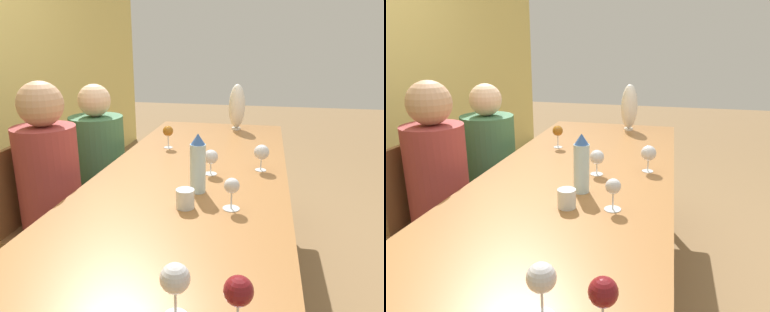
# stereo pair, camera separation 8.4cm
# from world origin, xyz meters

# --- Properties ---
(ground_plane) EXTENTS (14.00, 14.00, 0.00)m
(ground_plane) POSITION_xyz_m (0.00, 0.00, 0.00)
(ground_plane) COLOR olive
(dining_table) EXTENTS (2.58, 0.98, 0.77)m
(dining_table) POSITION_xyz_m (0.00, 0.00, 0.70)
(dining_table) COLOR #936033
(dining_table) RESTS_ON ground_plane
(water_bottle) EXTENTS (0.07, 0.07, 0.28)m
(water_bottle) POSITION_xyz_m (-0.23, -0.07, 0.90)
(water_bottle) COLOR #ADCCD6
(water_bottle) RESTS_ON dining_table
(water_tumbler) EXTENTS (0.08, 0.08, 0.08)m
(water_tumbler) POSITION_xyz_m (-0.41, -0.05, 0.81)
(water_tumbler) COLOR silver
(water_tumbler) RESTS_ON dining_table
(vase) EXTENTS (0.13, 0.13, 0.36)m
(vase) POSITION_xyz_m (1.09, -0.14, 0.95)
(vase) COLOR silver
(vase) RESTS_ON dining_table
(wine_glass_0) EXTENTS (0.08, 0.08, 0.14)m
(wine_glass_0) POSITION_xyz_m (0.13, -0.35, 0.87)
(wine_glass_0) COLOR silver
(wine_glass_0) RESTS_ON dining_table
(wine_glass_1) EXTENTS (0.08, 0.08, 0.15)m
(wine_glass_1) POSITION_xyz_m (-1.05, -0.17, 0.88)
(wine_glass_1) COLOR silver
(wine_glass_1) RESTS_ON dining_table
(wine_glass_2) EXTENTS (0.07, 0.07, 0.14)m
(wine_glass_2) POSITION_xyz_m (-0.39, -0.24, 0.87)
(wine_glass_2) COLOR silver
(wine_glass_2) RESTS_ON dining_table
(wine_glass_3) EXTENTS (0.08, 0.08, 0.13)m
(wine_glass_3) POSITION_xyz_m (0.02, -0.10, 0.86)
(wine_glass_3) COLOR silver
(wine_glass_3) RESTS_ON dining_table
(wine_glass_4) EXTENTS (0.07, 0.07, 0.15)m
(wine_glass_4) POSITION_xyz_m (0.47, 0.25, 0.88)
(wine_glass_4) COLOR silver
(wine_glass_4) RESTS_ON dining_table
(wine_glass_5) EXTENTS (0.07, 0.07, 0.14)m
(wine_glass_5) POSITION_xyz_m (-1.06, -0.32, 0.87)
(wine_glass_5) COLOR silver
(wine_glass_5) RESTS_ON dining_table
(chair_near) EXTENTS (0.44, 0.44, 0.90)m
(chair_near) POSITION_xyz_m (-0.14, 0.81, 0.49)
(chair_near) COLOR brown
(chair_near) RESTS_ON ground_plane
(chair_far) EXTENTS (0.44, 0.44, 0.90)m
(chair_far) POSITION_xyz_m (0.46, 0.81, 0.49)
(chair_far) COLOR brown
(chair_far) RESTS_ON ground_plane
(person_near) EXTENTS (0.32, 0.32, 1.25)m
(person_near) POSITION_xyz_m (-0.14, 0.73, 0.68)
(person_near) COLOR #2D2D38
(person_near) RESTS_ON ground_plane
(person_far) EXTENTS (0.36, 0.36, 1.17)m
(person_far) POSITION_xyz_m (0.46, 0.73, 0.63)
(person_far) COLOR #2D2D38
(person_far) RESTS_ON ground_plane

